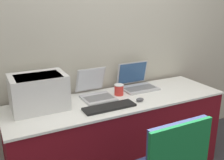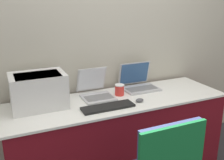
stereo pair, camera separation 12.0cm
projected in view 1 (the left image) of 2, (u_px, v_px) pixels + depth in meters
wall_back at (100, 36)px, 2.57m from camera, size 8.00×0.05×2.60m
table at (118, 136)px, 2.51m from camera, size 2.03×0.63×0.77m
printer at (39, 91)px, 2.14m from camera, size 0.45×0.32×0.29m
laptop_left at (95, 91)px, 2.43m from camera, size 0.28×0.36×0.26m
laptop_right at (137, 83)px, 2.68m from camera, size 0.35×0.29×0.25m
external_keyboard at (109, 107)px, 2.19m from camera, size 0.45×0.14×0.02m
coffee_cup at (119, 90)px, 2.48m from camera, size 0.09×0.09×0.10m
mouse at (140, 100)px, 2.33m from camera, size 0.07×0.05×0.03m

